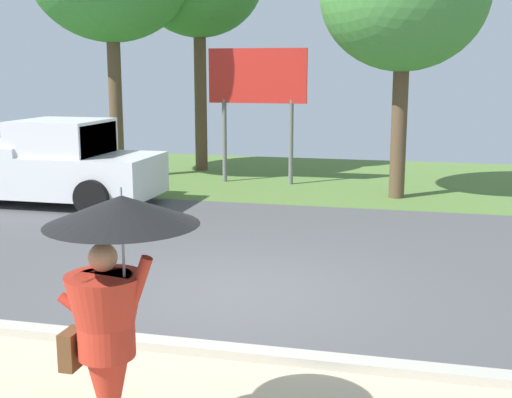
% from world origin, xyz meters
% --- Properties ---
extents(ground_plane, '(40.00, 22.00, 0.20)m').
position_xyz_m(ground_plane, '(0.00, 2.95, -0.05)').
color(ground_plane, '#4C4C4F').
extents(monk_pedestrian, '(1.15, 1.15, 2.13)m').
position_xyz_m(monk_pedestrian, '(0.10, -3.95, 1.16)').
color(monk_pedestrian, '#B22D1E').
rests_on(monk_pedestrian, ground_plane).
extents(pickup_truck, '(5.20, 2.28, 1.88)m').
position_xyz_m(pickup_truck, '(-5.81, 4.93, 0.87)').
color(pickup_truck, silver).
rests_on(pickup_truck, ground_plane).
extents(roadside_billboard, '(2.60, 0.12, 3.50)m').
position_xyz_m(roadside_billboard, '(-1.83, 8.72, 2.55)').
color(roadside_billboard, slate).
rests_on(roadside_billboard, ground_plane).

